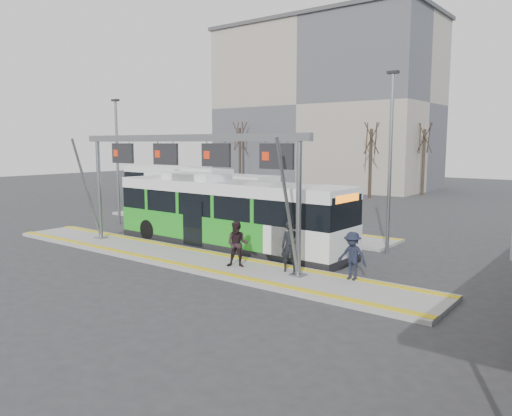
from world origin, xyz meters
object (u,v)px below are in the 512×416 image
Objects in this scene: hero_bus at (228,214)px; passenger_b at (237,244)px; passenger_a at (290,246)px; passenger_c at (352,256)px; gantry at (183,159)px.

hero_bus is 4.57m from passenger_b.
passenger_c is (2.38, 0.39, -0.10)m from passenger_a.
gantry is 3.93m from hero_bus.
gantry is at bearing 144.48° from passenger_b.
gantry is 7.17× the size of passenger_b.
passenger_a is (5.27, -2.48, -0.49)m from hero_bus.
passenger_b reaches higher than passenger_c.
hero_bus is at bearing 89.73° from gantry.
gantry is 4.61m from passenger_b.
passenger_a is (5.28, 0.37, -3.19)m from gantry.
passenger_c is at bearing -16.29° from passenger_b.
passenger_c is at bearing -14.23° from hero_bus.
passenger_c is at bearing -24.00° from passenger_a.
gantry is 6.18m from passenger_a.
passenger_a is at bearing 4.04° from gantry.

